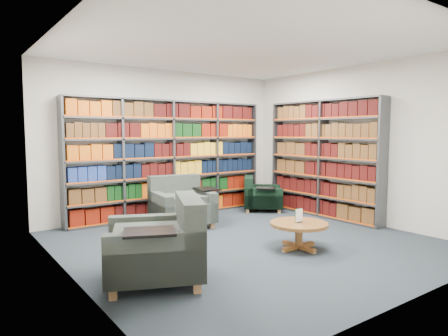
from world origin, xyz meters
TOP-DOWN VIEW (x-y plane):
  - room_shell at (0.00, 0.00)m, footprint 5.02×5.02m
  - bookshelf_back at (0.00, 2.34)m, footprint 4.00×0.28m
  - bookshelf_right at (2.34, 0.60)m, footprint 0.28×2.50m
  - chair_teal_left at (-0.27, 1.53)m, footprint 1.16×1.05m
  - chair_green_right at (1.74, 1.76)m, footprint 1.08×1.08m
  - chair_teal_front at (-1.71, -0.65)m, footprint 1.31×1.34m
  - coffee_table at (0.34, -0.69)m, footprint 0.79×0.79m

SIDE VIEW (x-z plane):
  - chair_green_right at x=1.74m, z-range -0.07..0.63m
  - coffee_table at x=0.34m, z-range 0.02..0.58m
  - chair_teal_left at x=-0.27m, z-range -0.08..0.77m
  - chair_teal_front at x=-1.71m, z-range -0.09..0.82m
  - bookshelf_back at x=0.00m, z-range 0.00..2.20m
  - bookshelf_right at x=2.34m, z-range 0.00..2.20m
  - room_shell at x=0.00m, z-range -0.01..2.81m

